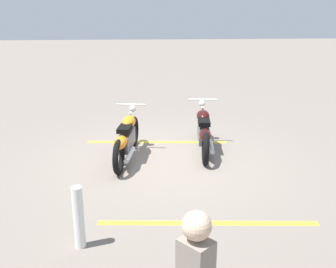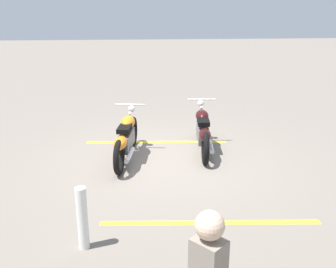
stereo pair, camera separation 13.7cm
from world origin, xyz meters
TOP-DOWN VIEW (x-y plane):
  - ground_plane at (0.00, 0.00)m, footprint 60.00×60.00m
  - motorcycle_bright_foreground at (-0.06, -0.82)m, footprint 2.22×0.66m
  - motorcycle_dark_foreground at (-0.41, 0.81)m, footprint 2.23×0.62m
  - bollard_post at (2.97, -1.32)m, footprint 0.14×0.14m
  - parking_stripe_near at (-1.09, -0.15)m, footprint 0.35×3.20m
  - parking_stripe_mid at (2.51, 0.43)m, footprint 0.35×3.20m

SIDE VIEW (x-z plane):
  - ground_plane at x=0.00m, z-range 0.00..0.00m
  - parking_stripe_near at x=-1.09m, z-range 0.00..0.01m
  - parking_stripe_mid at x=2.51m, z-range 0.00..0.01m
  - bollard_post at x=2.97m, z-range 0.00..0.85m
  - motorcycle_bright_foreground at x=-0.06m, z-range -0.06..0.98m
  - motorcycle_dark_foreground at x=-0.41m, z-range -0.06..0.98m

